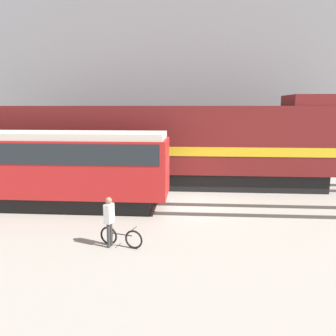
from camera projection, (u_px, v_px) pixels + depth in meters
ground_plane at (188, 206)px, 15.73m from camera, size 120.00×120.00×0.00m
track_near at (188, 209)px, 15.09m from camera, size 60.00×1.50×0.14m
track_far at (189, 185)px, 19.69m from camera, size 60.00×1.51×0.14m
building_backdrop at (191, 89)px, 26.85m from camera, size 39.25×6.00×12.39m
freight_locomotive at (165, 145)px, 19.35m from camera, size 20.16×3.04×5.37m
streetcar at (41, 165)px, 15.22m from camera, size 11.84×2.54×3.59m
bicycle at (121, 237)px, 11.13m from camera, size 1.57×0.61×0.71m
person at (109, 217)px, 10.99m from camera, size 0.31×0.41×1.75m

